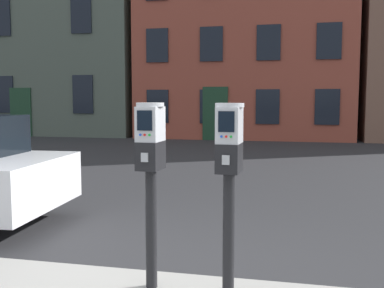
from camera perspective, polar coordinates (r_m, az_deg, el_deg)
parking_meter_near_kerb at (r=3.60m, az=-5.16°, el=-2.17°), size 0.23×0.26×1.47m
parking_meter_twin_adjacent at (r=3.46m, az=4.63°, el=-2.50°), size 0.23×0.26×1.47m
townhouse_brownstone at (r=20.94m, az=6.89°, el=14.41°), size 8.78×5.65×9.67m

